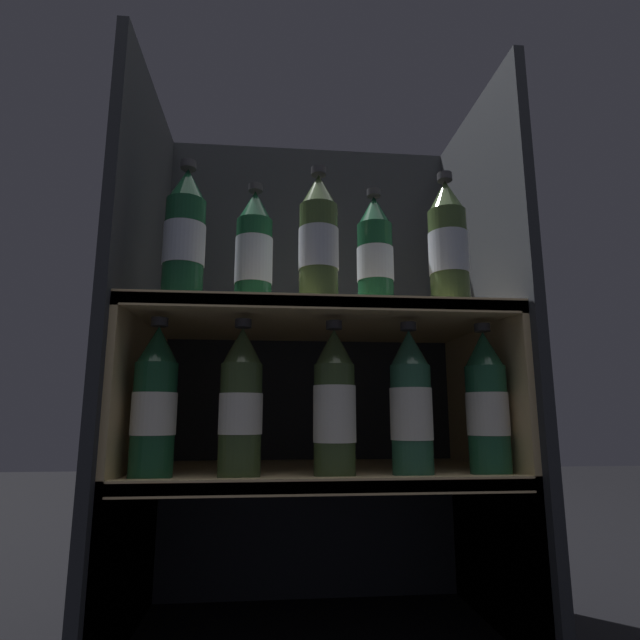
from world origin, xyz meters
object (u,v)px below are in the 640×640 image
at_px(bottle_upper_front_1, 319,242).
at_px(bottle_upper_back_1, 375,257).
at_px(bottle_upper_front_2, 448,246).
at_px(bottle_lower_front_4, 487,404).
at_px(bottle_lower_front_0, 155,404).
at_px(bottle_lower_front_2, 334,405).
at_px(bottle_lower_front_1, 241,404).
at_px(bottle_lower_front_3, 411,405).
at_px(bottle_upper_back_0, 254,254).
at_px(bottle_upper_front_0, 185,237).

bearing_deg(bottle_upper_front_1, bottle_upper_back_1, 33.80).
height_order(bottle_upper_front_2, bottle_lower_front_4, bottle_upper_front_2).
relative_size(bottle_upper_front_2, bottle_upper_back_1, 1.00).
bearing_deg(bottle_upper_front_1, bottle_lower_front_0, 180.00).
bearing_deg(bottle_lower_front_2, bottle_lower_front_1, 180.00).
relative_size(bottle_lower_front_0, bottle_lower_front_1, 1.00).
bearing_deg(bottle_upper_back_1, bottle_upper_front_2, -33.80).
distance_m(bottle_upper_back_1, bottle_lower_front_3, 0.30).
bearing_deg(bottle_upper_front_2, bottle_lower_front_3, 180.00).
bearing_deg(bottle_upper_front_2, bottle_lower_front_4, 0.00).
height_order(bottle_lower_front_0, bottle_lower_front_2, same).
bearing_deg(bottle_lower_front_3, bottle_lower_front_1, 180.00).
relative_size(bottle_upper_front_1, bottle_lower_front_3, 1.00).
xyz_separation_m(bottle_upper_front_1, bottle_lower_front_3, (0.16, 0.00, -0.29)).
bearing_deg(bottle_lower_front_3, bottle_upper_front_2, -0.00).
bearing_deg(bottle_upper_back_1, bottle_upper_front_1, -146.20).
xyz_separation_m(bottle_upper_back_0, bottle_lower_front_3, (0.28, -0.08, -0.29)).
distance_m(bottle_upper_front_0, bottle_upper_front_1, 0.23).
distance_m(bottle_lower_front_1, bottle_lower_front_3, 0.29).
bearing_deg(bottle_upper_front_2, bottle_lower_front_0, 180.00).
relative_size(bottle_upper_front_2, bottle_lower_front_1, 1.00).
bearing_deg(bottle_lower_front_2, bottle_upper_back_1, 40.89).
height_order(bottle_lower_front_3, bottle_lower_front_4, same).
bearing_deg(bottle_lower_front_2, bottle_upper_front_0, 180.00).
relative_size(bottle_upper_back_0, bottle_lower_front_2, 1.00).
bearing_deg(bottle_lower_front_4, bottle_upper_back_1, 155.40).
distance_m(bottle_upper_front_1, bottle_lower_front_4, 0.41).
xyz_separation_m(bottle_lower_front_1, bottle_lower_front_3, (0.29, 0.00, -0.00)).
xyz_separation_m(bottle_upper_front_1, bottle_lower_front_4, (0.29, 0.00, -0.29)).
bearing_deg(bottle_upper_front_1, bottle_lower_front_3, 0.00).
distance_m(bottle_upper_front_1, bottle_lower_front_0, 0.39).
xyz_separation_m(bottle_upper_front_0, bottle_lower_front_4, (0.53, 0.00, -0.29)).
xyz_separation_m(bottle_upper_front_2, bottle_lower_front_1, (-0.37, 0.00, -0.29)).
relative_size(bottle_lower_front_0, bottle_lower_front_3, 1.00).
bearing_deg(bottle_upper_back_1, bottle_upper_back_0, 180.00).
bearing_deg(bottle_upper_back_0, bottle_lower_front_1, -98.30).
height_order(bottle_upper_back_1, bottle_lower_front_0, bottle_upper_back_1).
bearing_deg(bottle_lower_front_0, bottle_upper_back_1, 11.65).
bearing_deg(bottle_upper_front_1, bottle_upper_front_2, -0.00).
bearing_deg(bottle_lower_front_4, bottle_upper_front_1, 180.00).
bearing_deg(bottle_lower_front_2, bottle_upper_back_0, 151.04).
bearing_deg(bottle_lower_front_4, bottle_upper_back_0, 169.00).
xyz_separation_m(bottle_upper_back_1, bottle_lower_front_1, (-0.25, -0.08, -0.29)).
height_order(bottle_upper_back_0, bottle_lower_front_3, bottle_upper_back_0).
bearing_deg(bottle_upper_back_0, bottle_upper_front_0, -145.75).
distance_m(bottle_upper_front_0, bottle_upper_front_2, 0.47).
height_order(bottle_upper_back_0, bottle_lower_front_0, bottle_upper_back_0).
height_order(bottle_upper_front_0, bottle_upper_front_2, same).
xyz_separation_m(bottle_upper_back_0, bottle_lower_front_0, (-0.15, -0.08, -0.28)).
bearing_deg(bottle_lower_front_0, bottle_upper_front_2, -0.00).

